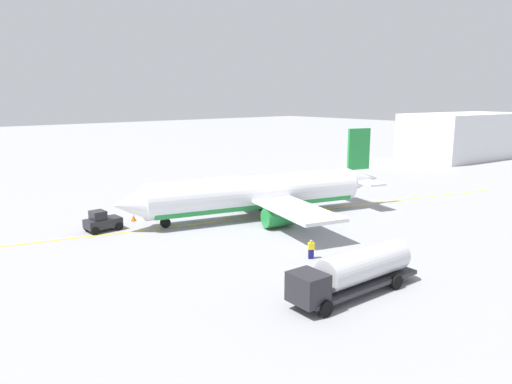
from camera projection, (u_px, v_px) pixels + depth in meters
name	position (u px, v px, depth m)	size (l,w,h in m)	color
ground_plane	(256.00, 217.00, 55.97)	(400.00, 400.00, 0.00)	#939399
airplane	(260.00, 193.00, 55.61)	(33.51, 27.25, 9.92)	white
fuel_tanker	(355.00, 271.00, 33.92)	(11.44, 3.24, 3.15)	#2D2D33
pushback_tug	(102.00, 221.00, 50.16)	(3.66, 2.40, 2.20)	#232328
refueling_worker	(311.00, 250.00, 41.59)	(0.63, 0.57, 1.71)	navy
safety_cone_nose	(134.00, 218.00, 54.17)	(0.63, 0.63, 0.70)	#F2590F
distant_hangar	(465.00, 136.00, 108.45)	(31.88, 17.83, 10.04)	silver
taxi_line_marking	(256.00, 217.00, 55.96)	(76.78, 0.30, 0.01)	yellow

